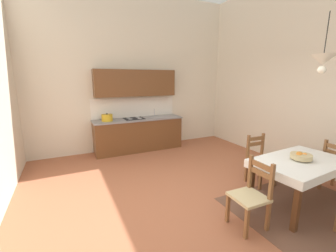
{
  "coord_description": "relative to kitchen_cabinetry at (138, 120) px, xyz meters",
  "views": [
    {
      "loc": [
        -1.88,
        -2.81,
        1.96
      ],
      "look_at": [
        0.01,
        1.11,
        1.02
      ],
      "focal_mm": 23.39,
      "sensor_mm": 36.0,
      "label": 1
    }
  ],
  "objects": [
    {
      "name": "dining_chair_tv_side",
      "position": [
        0.32,
        -3.82,
        -0.41
      ],
      "size": [
        0.43,
        0.43,
        0.93
      ],
      "color": "#D1BC89",
      "rests_on": "ground_plane"
    },
    {
      "name": "fruit_bowl",
      "position": [
        1.35,
        -3.77,
        -0.04
      ],
      "size": [
        0.3,
        0.3,
        0.12
      ],
      "color": "tan",
      "rests_on": "dining_table"
    },
    {
      "name": "dining_table",
      "position": [
        1.36,
        -3.77,
        -0.23
      ],
      "size": [
        1.51,
        0.99,
        0.75
      ],
      "color": "#56331C",
      "rests_on": "ground_plane"
    },
    {
      "name": "pendant_lamp",
      "position": [
        1.44,
        -3.84,
        1.36
      ],
      "size": [
        0.32,
        0.32,
        0.81
      ],
      "color": "black"
    },
    {
      "name": "wall_back",
      "position": [
        0.05,
        0.33,
        1.26
      ],
      "size": [
        6.2,
        0.12,
        4.23
      ],
      "primitive_type": "cube",
      "color": "silver",
      "rests_on": "ground_plane"
    },
    {
      "name": "kitchen_cabinetry",
      "position": [
        0.0,
        0.0,
        0.0
      ],
      "size": [
        2.42,
        0.63,
        2.2
      ],
      "color": "brown",
      "rests_on": "ground_plane"
    },
    {
      "name": "area_rug",
      "position": [
        1.36,
        -3.87,
        -0.85
      ],
      "size": [
        2.1,
        1.6,
        0.01
      ],
      "primitive_type": "cube",
      "color": "brown",
      "rests_on": "ground_plane"
    },
    {
      "name": "dining_chair_kitchen_side",
      "position": [
        1.44,
        -2.96,
        -0.41
      ],
      "size": [
        0.44,
        0.44,
        0.93
      ],
      "color": "#D1BC89",
      "rests_on": "ground_plane"
    },
    {
      "name": "wall_right",
      "position": [
        2.91,
        -2.91,
        1.26
      ],
      "size": [
        0.12,
        6.97,
        4.23
      ],
      "primitive_type": "cube",
      "color": "silver",
      "rests_on": "ground_plane"
    },
    {
      "name": "ground_plane",
      "position": [
        0.05,
        -2.91,
        -0.91
      ],
      "size": [
        6.2,
        6.97,
        0.1
      ],
      "primitive_type": "cube",
      "color": "#A86042"
    }
  ]
}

